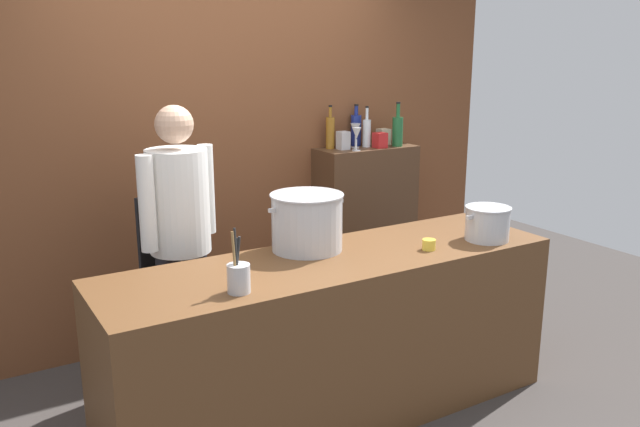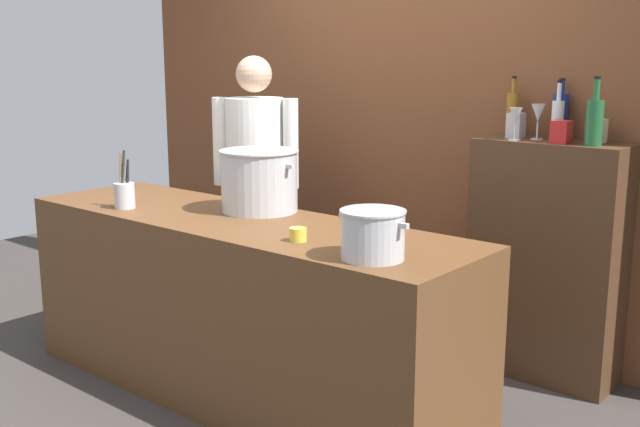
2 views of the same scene
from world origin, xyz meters
name	(u,v)px [view 2 (image 2 of 2)]	position (x,y,z in m)	size (l,w,h in m)	color
ground_plane	(243,394)	(0.00, 0.00, 0.00)	(8.00, 8.00, 0.00)	#383330
brick_back_panel	(405,83)	(0.00, 1.40, 1.50)	(4.40, 0.10, 3.00)	brown
prep_counter	(241,309)	(0.00, 0.00, 0.45)	(2.47, 0.70, 0.90)	brown
bar_cabinet	(546,261)	(1.03, 1.19, 0.62)	(0.76, 0.32, 1.24)	#472D1C
chef	(256,175)	(-0.58, 0.71, 0.96)	(0.49, 0.40, 1.66)	black
stockpot_large	(259,181)	(-0.05, 0.19, 1.05)	(0.45, 0.39, 0.31)	#B7BABF
stockpot_small	(373,234)	(0.91, -0.17, 1.00)	(0.32, 0.26, 0.19)	#B7BABF
utensil_crock	(124,194)	(-0.63, -0.20, 0.97)	(0.10, 0.10, 0.30)	#B7BABF
butter_jar	(298,234)	(0.51, -0.15, 0.93)	(0.07, 0.07, 0.06)	yellow
wine_bottle_cobalt	(560,115)	(1.01, 1.30, 1.36)	(0.08, 0.08, 0.31)	navy
wine_bottle_clear	(557,119)	(1.04, 1.20, 1.35)	(0.06, 0.06, 0.30)	silver
wine_bottle_amber	(512,113)	(0.77, 1.27, 1.37)	(0.06, 0.06, 0.31)	#8C5919
wine_bottle_green	(594,121)	(1.26, 1.11, 1.36)	(0.08, 0.08, 0.33)	#1E592D
wine_glass_tall	(538,114)	(0.94, 1.20, 1.37)	(0.07, 0.07, 0.18)	silver
wine_glass_wide	(516,117)	(0.87, 1.08, 1.36)	(0.07, 0.07, 0.16)	silver
spice_tin_silver	(516,126)	(0.83, 1.19, 1.31)	(0.08, 0.08, 0.13)	#B2B2B7
spice_tin_cream	(596,131)	(1.22, 1.24, 1.30)	(0.08, 0.08, 0.12)	beige
spice_tin_red	(561,132)	(1.10, 1.11, 1.30)	(0.08, 0.08, 0.11)	red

